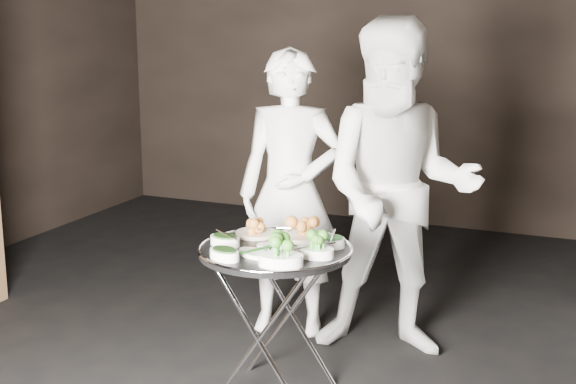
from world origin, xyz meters
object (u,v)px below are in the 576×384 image
at_px(waiter_right, 398,190).
at_px(tray_stand, 275,316).
at_px(serving_tray, 275,250).
at_px(waiter_left, 291,193).

bearing_deg(waiter_right, tray_stand, -130.68).
relative_size(serving_tray, waiter_left, 0.45).
bearing_deg(serving_tray, tray_stand, 0.00).
distance_m(tray_stand, serving_tray, 0.32).
bearing_deg(tray_stand, waiter_right, 62.38).
distance_m(serving_tray, waiter_left, 0.81).
bearing_deg(waiter_left, serving_tray, -84.48).
relative_size(tray_stand, waiter_right, 0.40).
bearing_deg(tray_stand, waiter_left, 107.87).
xyz_separation_m(tray_stand, waiter_right, (0.37, 0.71, 0.48)).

